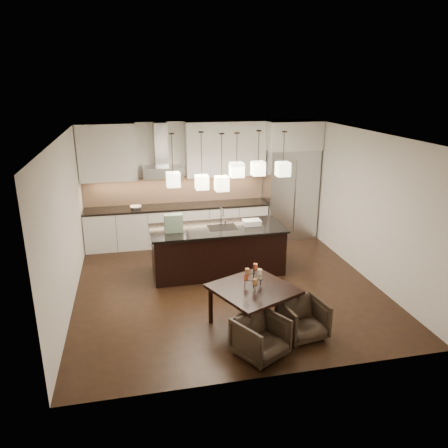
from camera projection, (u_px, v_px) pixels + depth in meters
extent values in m
cube|color=black|center=(226.00, 285.00, 8.27)|extent=(5.50, 5.50, 0.02)
cube|color=white|center=(226.00, 135.00, 7.38)|extent=(5.50, 5.50, 0.02)
cube|color=silver|center=(201.00, 181.00, 10.39)|extent=(5.50, 0.02, 2.80)
cube|color=silver|center=(276.00, 280.00, 5.26)|extent=(5.50, 0.02, 2.80)
cube|color=silver|center=(65.00, 224.00, 7.27)|extent=(0.02, 5.50, 2.80)
cube|color=silver|center=(366.00, 205.00, 8.38)|extent=(0.02, 5.50, 2.80)
cube|color=#B7B7BA|center=(290.00, 194.00, 10.56)|extent=(1.20, 0.72, 2.15)
cube|color=silver|center=(292.00, 135.00, 10.12)|extent=(1.26, 0.72, 0.65)
cube|color=silver|center=(178.00, 225.00, 10.26)|extent=(4.21, 0.62, 0.88)
cube|color=black|center=(177.00, 207.00, 10.11)|extent=(4.21, 0.66, 0.04)
cube|color=tan|center=(175.00, 189.00, 10.28)|extent=(4.21, 0.02, 0.63)
cube|color=silver|center=(107.00, 153.00, 9.54)|extent=(1.25, 0.35, 1.25)
cube|color=silver|center=(226.00, 149.00, 10.08)|extent=(1.85, 0.35, 1.25)
cube|color=#B7B7BA|center=(163.00, 172.00, 9.84)|extent=(0.90, 0.52, 0.24)
cube|color=#B7B7BA|center=(161.00, 144.00, 9.75)|extent=(0.30, 0.28, 0.96)
imported|color=silver|center=(136.00, 207.00, 9.86)|extent=(0.27, 0.27, 0.06)
cube|color=black|center=(217.00, 251.00, 8.72)|extent=(2.56, 1.04, 0.90)
cube|color=black|center=(217.00, 228.00, 8.57)|extent=(2.64, 1.12, 0.04)
cube|color=#154F30|center=(174.00, 223.00, 8.27)|extent=(0.35, 0.19, 0.35)
cube|color=silver|center=(252.00, 222.00, 8.70)|extent=(0.35, 0.25, 0.10)
cylinder|color=beige|center=(260.00, 276.00, 6.70)|extent=(0.09, 0.09, 0.09)
cylinder|color=#D55633|center=(246.00, 277.00, 6.68)|extent=(0.09, 0.09, 0.09)
cylinder|color=#975C34|center=(255.00, 282.00, 6.52)|extent=(0.09, 0.09, 0.09)
cylinder|color=#D55633|center=(255.00, 266.00, 6.70)|extent=(0.09, 0.09, 0.09)
cylinder|color=#975C34|center=(247.00, 271.00, 6.54)|extent=(0.09, 0.09, 0.09)
cylinder|color=beige|center=(260.00, 272.00, 6.51)|extent=(0.09, 0.09, 0.09)
imported|color=black|center=(261.00, 337.00, 6.06)|extent=(0.87, 0.88, 0.59)
imported|color=black|center=(303.00, 319.00, 6.52)|extent=(0.72, 0.73, 0.58)
cube|color=#FFFACC|center=(173.00, 180.00, 7.97)|extent=(0.24, 0.24, 0.26)
cube|color=#FFFACC|center=(202.00, 182.00, 8.22)|extent=(0.24, 0.24, 0.26)
cube|color=#FFFACC|center=(237.00, 170.00, 7.99)|extent=(0.24, 0.24, 0.26)
cube|color=#FFFACC|center=(258.00, 168.00, 8.35)|extent=(0.24, 0.24, 0.26)
cube|color=#FFFACC|center=(283.00, 169.00, 8.21)|extent=(0.24, 0.24, 0.26)
cube|color=#FFFACC|center=(222.00, 184.00, 7.98)|extent=(0.24, 0.24, 0.26)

